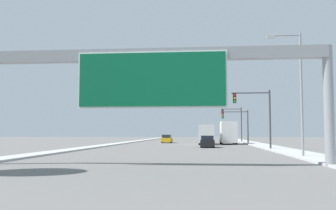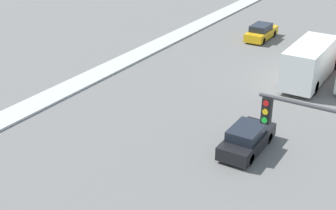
{
  "view_description": "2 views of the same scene",
  "coord_description": "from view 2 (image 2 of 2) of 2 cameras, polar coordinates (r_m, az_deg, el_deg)",
  "views": [
    {
      "loc": [
        2.9,
        -3.55,
        1.9
      ],
      "look_at": [
        0.0,
        28.04,
        4.22
      ],
      "focal_mm": 40.0,
      "sensor_mm": 36.0,
      "label": 1
    },
    {
      "loc": [
        11.59,
        22.7,
        13.26
      ],
      "look_at": [
        -0.41,
        42.08,
        2.54
      ],
      "focal_mm": 50.0,
      "sensor_mm": 36.0,
      "label": 2
    }
  ],
  "objects": [
    {
      "name": "median_strip_left",
      "position": [
        45.43,
        0.82,
        8.32
      ],
      "size": [
        2.0,
        120.0,
        0.15
      ],
      "color": "#BBBBBB",
      "rests_on": "ground"
    },
    {
      "name": "car_far_center",
      "position": [
        45.59,
        11.3,
        8.7
      ],
      "size": [
        1.72,
        4.54,
        1.47
      ],
      "color": "gold",
      "rests_on": "ground"
    },
    {
      "name": "car_mid_left",
      "position": [
        25.99,
        9.59,
        -4.1
      ],
      "size": [
        1.75,
        4.34,
        1.49
      ],
      "color": "black",
      "rests_on": "ground"
    },
    {
      "name": "truck_box_primary",
      "position": [
        36.19,
        17.17,
        5.18
      ],
      "size": [
        2.33,
        8.75,
        3.05
      ],
      "color": "white",
      "rests_on": "ground"
    },
    {
      "name": "traffic_light_near_intersection",
      "position": [
        17.88,
        19.11,
        -6.17
      ],
      "size": [
        4.22,
        0.32,
        6.53
      ],
      "color": "#3D3D3F",
      "rests_on": "ground"
    }
  ]
}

